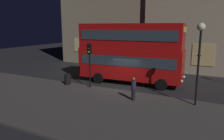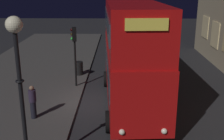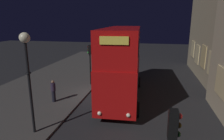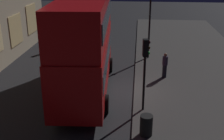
% 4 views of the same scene
% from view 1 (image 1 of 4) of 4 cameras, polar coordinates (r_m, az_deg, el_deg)
% --- Properties ---
extents(ground_plane, '(80.00, 80.00, 0.00)m').
position_cam_1_polar(ground_plane, '(19.03, 2.63, -4.88)').
color(ground_plane, '#232326').
extents(sidewalk_slab, '(44.00, 8.74, 0.12)m').
position_cam_1_polar(sidewalk_slab, '(14.75, -5.78, -9.58)').
color(sidewalk_slab, '#423F3D').
rests_on(sidewalk_slab, ground).
extents(building_with_clock, '(17.31, 8.95, 16.08)m').
position_cam_1_polar(building_with_clock, '(33.17, 3.96, 16.06)').
color(building_with_clock, tan).
rests_on(building_with_clock, ground).
extents(building_plain_facade, '(13.42, 9.49, 15.09)m').
position_cam_1_polar(building_plain_facade, '(30.17, 24.28, 14.64)').
color(building_plain_facade, tan).
rests_on(building_plain_facade, ground).
extents(double_decker_bus, '(9.92, 3.33, 5.57)m').
position_cam_1_polar(double_decker_bus, '(20.42, 4.74, 5.08)').
color(double_decker_bus, '#B20F0F').
rests_on(double_decker_bus, ground).
extents(traffic_light_near_kerb, '(0.35, 0.38, 3.78)m').
position_cam_1_polar(traffic_light_near_kerb, '(18.51, -5.92, 3.63)').
color(traffic_light_near_kerb, black).
rests_on(traffic_light_near_kerb, sidewalk_slab).
extents(street_lamp, '(0.53, 0.53, 5.42)m').
position_cam_1_polar(street_lamp, '(15.01, 22.01, 6.21)').
color(street_lamp, black).
rests_on(street_lamp, sidewalk_slab).
extents(pedestrian, '(0.36, 0.36, 1.68)m').
position_cam_1_polar(pedestrian, '(15.58, 5.63, -4.85)').
color(pedestrian, black).
rests_on(pedestrian, sidewalk_slab).
extents(litter_bin, '(0.57, 0.57, 0.97)m').
position_cam_1_polar(litter_bin, '(20.20, -11.52, -2.36)').
color(litter_bin, black).
rests_on(litter_bin, sidewalk_slab).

